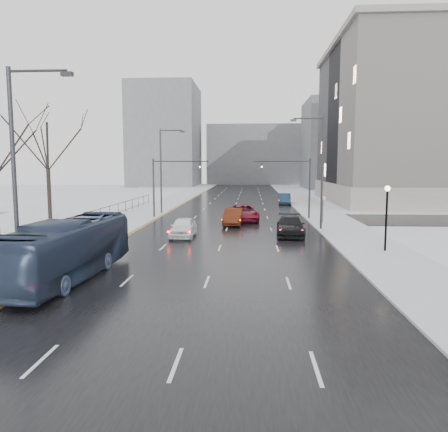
% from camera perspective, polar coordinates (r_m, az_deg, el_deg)
% --- Properties ---
extents(road, '(16.00, 150.00, 0.04)m').
position_cam_1_polar(road, '(59.20, 1.41, 1.05)').
color(road, black).
rests_on(road, ground).
extents(cross_road, '(130.00, 10.00, 0.04)m').
position_cam_1_polar(cross_road, '(47.27, 0.88, -0.35)').
color(cross_road, black).
rests_on(cross_road, ground).
extents(sidewalk_left, '(5.00, 150.00, 0.16)m').
position_cam_1_polar(sidewalk_left, '(60.48, -8.59, 1.16)').
color(sidewalk_left, silver).
rests_on(sidewalk_left, ground).
extents(sidewalk_right, '(5.00, 150.00, 0.16)m').
position_cam_1_polar(sidewalk_right, '(59.74, 11.52, 1.03)').
color(sidewalk_right, silver).
rests_on(sidewalk_right, ground).
extents(park_strip, '(14.00, 150.00, 0.12)m').
position_cam_1_polar(park_strip, '(63.15, -17.05, 1.15)').
color(park_strip, white).
rests_on(park_strip, ground).
extents(tree_park_e, '(9.45, 9.45, 13.50)m').
position_cam_1_polar(tree_park_e, '(47.79, -21.72, -0.77)').
color(tree_park_e, black).
rests_on(tree_park_e, ground).
extents(iron_fence, '(0.06, 70.00, 1.30)m').
position_cam_1_polar(iron_fence, '(32.95, -23.90, -2.39)').
color(iron_fence, black).
rests_on(iron_fence, sidewalk_left).
extents(streetlight_r_mid, '(2.95, 0.25, 10.00)m').
position_cam_1_polar(streetlight_r_mid, '(39.35, 12.39, 6.28)').
color(streetlight_r_mid, '#2D2D33').
rests_on(streetlight_r_mid, ground).
extents(streetlight_l_near, '(2.95, 0.25, 10.00)m').
position_cam_1_polar(streetlight_l_near, '(21.50, -25.23, 5.67)').
color(streetlight_l_near, '#2D2D33').
rests_on(streetlight_l_near, ground).
extents(streetlight_l_far, '(2.95, 0.25, 10.00)m').
position_cam_1_polar(streetlight_l_far, '(51.91, -8.00, 6.40)').
color(streetlight_l_far, '#2D2D33').
rests_on(streetlight_l_far, ground).
extents(lamppost_r_mid, '(0.36, 0.36, 4.28)m').
position_cam_1_polar(lamppost_r_mid, '(30.35, 20.48, 0.90)').
color(lamppost_r_mid, black).
rests_on(lamppost_r_mid, sidewalk_right).
extents(mast_signal_right, '(6.10, 0.33, 6.50)m').
position_cam_1_polar(mast_signal_right, '(47.20, 9.84, 4.52)').
color(mast_signal_right, '#2D2D33').
rests_on(mast_signal_right, ground).
extents(mast_signal_left, '(6.10, 0.33, 6.50)m').
position_cam_1_polar(mast_signal_left, '(47.85, -7.94, 4.58)').
color(mast_signal_left, '#2D2D33').
rests_on(mast_signal_left, ground).
extents(no_uturn_sign, '(0.60, 0.06, 2.70)m').
position_cam_1_polar(no_uturn_sign, '(43.60, 12.82, 1.92)').
color(no_uturn_sign, '#2D2D33').
rests_on(no_uturn_sign, sidewalk_right).
extents(bldg_far_right, '(24.00, 20.00, 22.00)m').
position_cam_1_polar(bldg_far_right, '(116.90, 16.46, 8.91)').
color(bldg_far_right, slate).
rests_on(bldg_far_right, ground).
extents(bldg_far_left, '(18.00, 22.00, 28.00)m').
position_cam_1_polar(bldg_far_left, '(126.48, -7.65, 10.28)').
color(bldg_far_left, slate).
rests_on(bldg_far_left, ground).
extents(bldg_far_center, '(30.00, 18.00, 18.00)m').
position_cam_1_polar(bldg_far_center, '(138.93, 4.29, 7.92)').
color(bldg_far_center, slate).
rests_on(bldg_far_center, ground).
extents(bus, '(3.10, 10.98, 3.02)m').
position_cam_1_polar(bus, '(23.33, -19.65, -4.12)').
color(bus, '#2A3752').
rests_on(bus, road).
extents(sedan_center_near, '(1.88, 4.64, 1.58)m').
position_cam_1_polar(sedan_center_near, '(35.08, -5.34, -1.47)').
color(sedan_center_near, white).
rests_on(sedan_center_near, road).
extents(sedan_right_near, '(1.97, 4.87, 1.57)m').
position_cam_1_polar(sedan_right_near, '(42.03, 1.24, -0.11)').
color(sedan_right_near, '#4F1E0D').
rests_on(sedan_right_near, road).
extents(sedan_right_cross, '(3.52, 6.31, 1.67)m').
position_cam_1_polar(sedan_right_cross, '(45.22, 2.55, 0.42)').
color(sedan_right_cross, maroon).
rests_on(sedan_right_cross, road).
extents(sedan_right_far, '(2.52, 5.58, 1.59)m').
position_cam_1_polar(sedan_right_far, '(36.04, 8.66, -1.29)').
color(sedan_right_far, black).
rests_on(sedan_right_far, road).
extents(sedan_right_distant, '(1.92, 4.93, 1.60)m').
position_cam_1_polar(sedan_right_distant, '(65.43, 7.92, 2.24)').
color(sedan_right_distant, '#19314C').
rests_on(sedan_right_distant, road).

